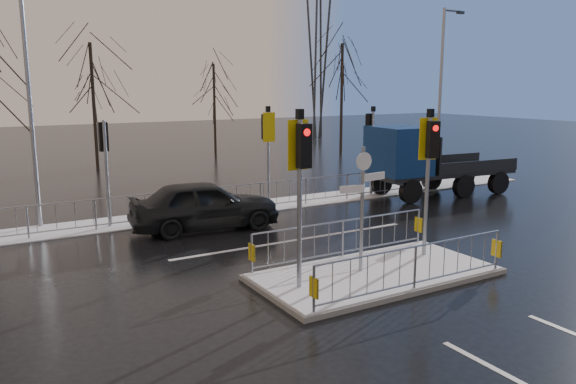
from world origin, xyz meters
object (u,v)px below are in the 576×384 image
traffic_island (375,261)px  street_lamp_right (441,91)px  flatbed_truck (416,159)px  street_lamp_left (31,90)px  car_far_lane (205,205)px

traffic_island → street_lamp_right: size_ratio=0.75×
flatbed_truck → street_lamp_left: size_ratio=0.81×
street_lamp_right → street_lamp_left: 17.03m
street_lamp_left → flatbed_truck: bearing=-9.8°
car_far_lane → street_lamp_right: size_ratio=0.60×
flatbed_truck → street_lamp_left: bearing=170.2°
flatbed_truck → street_lamp_right: (2.73, 1.46, 2.81)m
street_lamp_right → traffic_island: bearing=-141.3°
traffic_island → street_lamp_left: street_lamp_left is taller
car_far_lane → street_lamp_right: (12.43, 2.07, 3.57)m
street_lamp_right → street_lamp_left: size_ratio=0.98×
flatbed_truck → traffic_island: bearing=-138.2°
flatbed_truck → street_lamp_left: 14.77m
street_lamp_right → flatbed_truck: bearing=-151.9°
street_lamp_left → street_lamp_right: bearing=-3.4°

